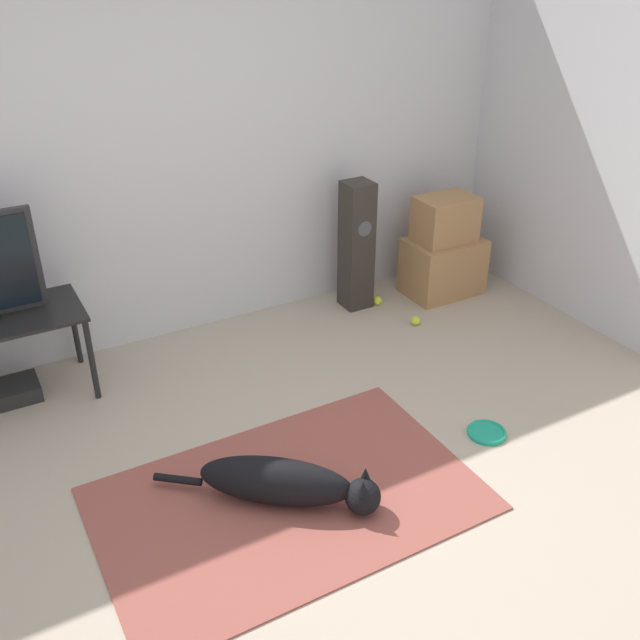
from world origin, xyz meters
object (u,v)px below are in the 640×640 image
Objects in this scene: dog at (286,483)px; frisbee at (487,432)px; tennis_ball_near_speaker at (416,321)px; game_console at (13,391)px; cardboard_box_lower at (443,266)px; cardboard_box_upper at (445,219)px; tennis_ball_by_boxes at (377,301)px; floor_speaker at (357,246)px.

dog reaches higher than frisbee.
game_console reaches higher than tennis_ball_near_speaker.
dog is at bearing -144.61° from cardboard_box_lower.
game_console is at bearing 143.58° from frisbee.
tennis_ball_by_boxes is at bearing 174.11° from cardboard_box_upper.
cardboard_box_upper is at bearing 164.99° from cardboard_box_lower.
cardboard_box_upper is 1.44× the size of game_console.
frisbee is 0.39× the size of cardboard_box_lower.
tennis_ball_by_boxes is at bearing 99.68° from tennis_ball_near_speaker.
dog is 2.17m from floor_speaker.
tennis_ball_near_speaker is (1.61, 1.15, -0.10)m from dog.
tennis_ball_by_boxes is (-0.53, 0.05, -0.56)m from cardboard_box_upper.
dog is at bearing -130.68° from floor_speaker.
tennis_ball_near_speaker is (-0.46, -0.34, -0.56)m from cardboard_box_upper.
cardboard_box_lower is at bearing 34.83° from tennis_ball_near_speaker.
game_console is (-2.56, 0.05, 0.01)m from tennis_ball_by_boxes.
dog is 13.82× the size of tennis_ball_by_boxes.
cardboard_box_upper reaches higher than frisbee.
floor_speaker reaches higher than cardboard_box_upper.
floor_speaker is at bearing 168.47° from cardboard_box_upper.
frisbee is 2.78m from game_console.
floor_speaker is 2.45m from game_console.
dog is 1.98m from tennis_ball_near_speaker.
frisbee is 1.86m from cardboard_box_upper.
dog is 2.59m from cardboard_box_upper.
tennis_ball_by_boxes is 0.22× the size of game_console.
cardboard_box_upper is 0.70m from floor_speaker.
game_console is at bearing 178.93° from tennis_ball_by_boxes.
frisbee is 3.30× the size of tennis_ball_near_speaker.
cardboard_box_lower is 1.88× the size of game_console.
dog is 2.56m from cardboard_box_lower.
frisbee is 1.78m from cardboard_box_lower.
game_console is (-2.24, 1.65, 0.03)m from frisbee.
cardboard_box_lower is at bearing -6.14° from tennis_ball_by_boxes.
dog is 13.82× the size of tennis_ball_near_speaker.
cardboard_box_lower is 0.75m from floor_speaker.
floor_speaker reaches higher than tennis_ball_near_speaker.
dog is 3.05× the size of game_console.
tennis_ball_by_boxes is at bearing 78.56° from frisbee.
game_console is (-2.42, -0.04, -0.43)m from floor_speaker.
cardboard_box_upper reaches higher than cardboard_box_lower.
cardboard_box_upper is 6.53× the size of tennis_ball_by_boxes.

